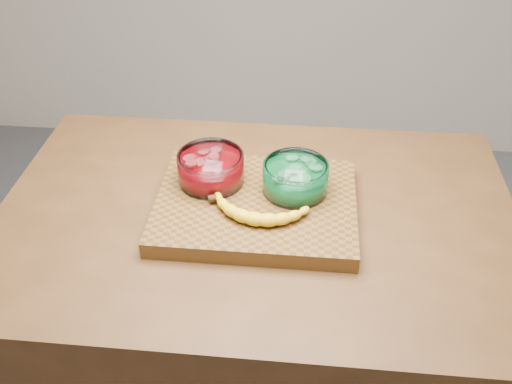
{
  "coord_description": "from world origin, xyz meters",
  "views": [
    {
      "loc": [
        0.1,
        -1.01,
        1.73
      ],
      "look_at": [
        0.0,
        0.0,
        0.96
      ],
      "focal_mm": 40.0,
      "sensor_mm": 36.0,
      "label": 1
    }
  ],
  "objects": [
    {
      "name": "cutting_board",
      "position": [
        0.0,
        0.0,
        0.92
      ],
      "size": [
        0.45,
        0.35,
        0.04
      ],
      "primitive_type": "cube",
      "color": "brown",
      "rests_on": "counter"
    },
    {
      "name": "bowl_red",
      "position": [
        -0.11,
        0.06,
        0.98
      ],
      "size": [
        0.15,
        0.15,
        0.07
      ],
      "color": "white",
      "rests_on": "cutting_board"
    },
    {
      "name": "banana",
      "position": [
        0.01,
        -0.06,
        0.96
      ],
      "size": [
        0.25,
        0.12,
        0.03
      ],
      "primitive_type": null,
      "color": "yellow",
      "rests_on": "cutting_board"
    },
    {
      "name": "bowl_green",
      "position": [
        0.09,
        0.04,
        0.97
      ],
      "size": [
        0.15,
        0.15,
        0.07
      ],
      "color": "white",
      "rests_on": "cutting_board"
    },
    {
      "name": "counter",
      "position": [
        0.0,
        0.0,
        0.45
      ],
      "size": [
        1.2,
        0.8,
        0.9
      ],
      "primitive_type": "cube",
      "color": "#523118",
      "rests_on": "ground"
    }
  ]
}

